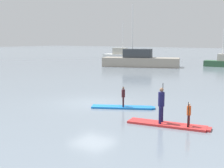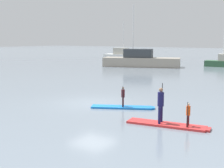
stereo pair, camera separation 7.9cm
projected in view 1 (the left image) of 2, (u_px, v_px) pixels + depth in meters
ground_plane at (93, 103)px, 18.62m from camera, size 240.00×240.00×0.00m
paddleboard_near at (123, 107)px, 17.27m from camera, size 3.44×2.18×0.10m
paddler_child_solo at (123, 96)px, 17.16m from camera, size 0.26×0.36×1.17m
paddleboard_far at (168, 125)px, 13.75m from camera, size 3.75×1.33×0.10m
paddler_adult at (161, 103)px, 13.75m from camera, size 0.33×0.50×1.79m
paddler_child_front at (189, 113)px, 13.27m from camera, size 0.21×0.37×1.09m
fishing_boat_white_large at (140, 60)px, 43.06m from camera, size 10.94×6.34×8.61m
trawler_grey_distant at (123, 56)px, 57.81m from camera, size 8.24×3.59×7.23m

